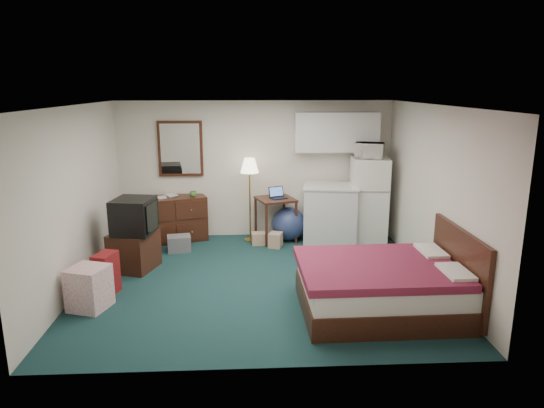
{
  "coord_description": "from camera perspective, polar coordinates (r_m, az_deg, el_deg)",
  "views": [
    {
      "loc": [
        -0.16,
        -6.57,
        2.76
      ],
      "look_at": [
        0.19,
        0.11,
        1.12
      ],
      "focal_mm": 32.0,
      "sensor_mm": 36.0,
      "label": 1
    }
  ],
  "objects": [
    {
      "name": "ceiling",
      "position": [
        6.58,
        -1.67,
        11.52
      ],
      "size": [
        5.0,
        4.5,
        0.01
      ],
      "primitive_type": "cube",
      "color": "beige",
      "rests_on": "walls"
    },
    {
      "name": "dresser",
      "position": [
        8.97,
        -11.65,
        -1.71
      ],
      "size": [
        1.3,
        0.9,
        0.81
      ],
      "primitive_type": null,
      "rotation": [
        0.0,
        0.0,
        0.33
      ],
      "color": "black",
      "rests_on": "floor"
    },
    {
      "name": "book_a",
      "position": [
        8.8,
        -13.36,
        1.34
      ],
      "size": [
        0.15,
        0.07,
        0.21
      ],
      "primitive_type": "imported",
      "rotation": [
        0.0,
        0.0,
        0.34
      ],
      "color": "tan",
      "rests_on": "dresser"
    },
    {
      "name": "laptop",
      "position": [
        8.65,
        0.8,
        1.3
      ],
      "size": [
        0.35,
        0.33,
        0.2
      ],
      "primitive_type": null,
      "rotation": [
        0.0,
        0.0,
        0.42
      ],
      "color": "black",
      "rests_on": "desk"
    },
    {
      "name": "floor_lamp",
      "position": [
        8.71,
        -2.62,
        0.47
      ],
      "size": [
        0.41,
        0.41,
        1.51
      ],
      "primitive_type": null,
      "rotation": [
        0.0,
        0.0,
        0.28
      ],
      "color": "gold",
      "rests_on": "floor"
    },
    {
      "name": "tv_stand",
      "position": [
        7.76,
        -15.91,
        -5.28
      ],
      "size": [
        0.76,
        0.79,
        0.59
      ],
      "primitive_type": null,
      "rotation": [
        0.0,
        0.0,
        -0.31
      ],
      "color": "black",
      "rests_on": "floor"
    },
    {
      "name": "exercise_ball",
      "position": [
        8.84,
        1.97,
        -2.33
      ],
      "size": [
        0.62,
        0.62,
        0.62
      ],
      "primitive_type": "sphere",
      "rotation": [
        0.0,
        0.0,
        0.01
      ],
      "color": "navy",
      "rests_on": "floor"
    },
    {
      "name": "upper_cabinets",
      "position": [
        8.83,
        7.57,
        8.41
      ],
      "size": [
        1.5,
        0.35,
        0.7
      ],
      "primitive_type": null,
      "color": "silver",
      "rests_on": "walls"
    },
    {
      "name": "retail_box",
      "position": [
        6.62,
        -20.72,
        -9.22
      ],
      "size": [
        0.55,
        0.55,
        0.55
      ],
      "primitive_type": null,
      "rotation": [
        0.0,
        0.0,
        -0.32
      ],
      "color": "white",
      "rests_on": "floor"
    },
    {
      "name": "book_b",
      "position": [
        8.91,
        -12.35,
        1.65
      ],
      "size": [
        0.17,
        0.11,
        0.25
      ],
      "primitive_type": "imported",
      "rotation": [
        0.0,
        0.0,
        0.54
      ],
      "color": "tan",
      "rests_on": "dresser"
    },
    {
      "name": "walls",
      "position": [
        6.74,
        -1.6,
        0.85
      ],
      "size": [
        5.01,
        4.51,
        2.5
      ],
      "color": "beige",
      "rests_on": "floor"
    },
    {
      "name": "crt_tv",
      "position": [
        7.57,
        -15.94,
        -1.35
      ],
      "size": [
        0.67,
        0.7,
        0.53
      ],
      "primitive_type": null,
      "rotation": [
        0.0,
        0.0,
        -0.16
      ],
      "color": "black",
      "rests_on": "tv_stand"
    },
    {
      "name": "kitchen_counter",
      "position": [
        8.75,
        6.87,
        -1.25
      ],
      "size": [
        1.03,
        0.85,
        1.01
      ],
      "primitive_type": null,
      "rotation": [
        0.0,
        0.0,
        -0.17
      ],
      "color": "silver",
      "rests_on": "floor"
    },
    {
      "name": "bed",
      "position": [
        6.26,
        12.58,
        -9.59
      ],
      "size": [
        1.96,
        1.54,
        0.62
      ],
      "primitive_type": null,
      "rotation": [
        0.0,
        0.0,
        0.02
      ],
      "color": "maroon",
      "rests_on": "floor"
    },
    {
      "name": "suitcase",
      "position": [
        6.95,
        -18.93,
        -7.8
      ],
      "size": [
        0.31,
        0.41,
        0.58
      ],
      "primitive_type": null,
      "rotation": [
        0.0,
        0.0,
        -0.28
      ],
      "color": "maroon",
      "rests_on": "floor"
    },
    {
      "name": "headboard",
      "position": [
        6.5,
        21.11,
        -7.04
      ],
      "size": [
        0.06,
        1.56,
        1.0
      ],
      "primitive_type": null,
      "color": "black",
      "rests_on": "walls"
    },
    {
      "name": "cardboard_box_a",
      "position": [
        8.65,
        -1.57,
        -4.08
      ],
      "size": [
        0.27,
        0.23,
        0.21
      ],
      "primitive_type": null,
      "rotation": [
        0.0,
        0.0,
        0.08
      ],
      "color": "tan",
      "rests_on": "floor"
    },
    {
      "name": "floor",
      "position": [
        7.13,
        -1.53,
        -8.99
      ],
      "size": [
        5.0,
        4.5,
        0.01
      ],
      "primitive_type": "cube",
      "color": "#1C4043",
      "rests_on": "ground"
    },
    {
      "name": "cardboard_box_b",
      "position": [
        8.51,
        0.41,
        -4.24
      ],
      "size": [
        0.28,
        0.31,
        0.25
      ],
      "primitive_type": null,
      "rotation": [
        0.0,
        0.0,
        -0.31
      ],
      "color": "tan",
      "rests_on": "floor"
    },
    {
      "name": "mirror",
      "position": [
        8.94,
        -10.72,
        6.42
      ],
      "size": [
        0.8,
        0.06,
        1.0
      ],
      "primitive_type": null,
      "color": "white",
      "rests_on": "walls"
    },
    {
      "name": "mug",
      "position": [
        8.81,
        -9.28,
        1.26
      ],
      "size": [
        0.15,
        0.14,
        0.12
      ],
      "primitive_type": "imported",
      "rotation": [
        0.0,
        0.0,
        0.37
      ],
      "color": "#499136",
      "rests_on": "dresser"
    },
    {
      "name": "file_bin",
      "position": [
        8.44,
        -10.87,
        -4.58
      ],
      "size": [
        0.43,
        0.35,
        0.27
      ],
      "primitive_type": null,
      "rotation": [
        0.0,
        0.0,
        0.17
      ],
      "color": "slate",
      "rests_on": "floor"
    },
    {
      "name": "microwave",
      "position": [
        8.62,
        11.39,
        6.4
      ],
      "size": [
        0.56,
        0.42,
        0.33
      ],
      "primitive_type": "imported",
      "rotation": [
        0.0,
        0.0,
        -0.35
      ],
      "color": "white",
      "rests_on": "fridge"
    },
    {
      "name": "desk",
      "position": [
        8.8,
        0.41,
        -1.81
      ],
      "size": [
        0.79,
        0.79,
        0.79
      ],
      "primitive_type": null,
      "rotation": [
        0.0,
        0.0,
        0.32
      ],
      "color": "black",
      "rests_on": "floor"
    },
    {
      "name": "fridge",
      "position": [
        8.83,
        11.3,
        0.43
      ],
      "size": [
        0.69,
        0.69,
        1.53
      ],
      "primitive_type": null,
      "rotation": [
        0.0,
        0.0,
        -0.1
      ],
      "color": "white",
      "rests_on": "floor"
    }
  ]
}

